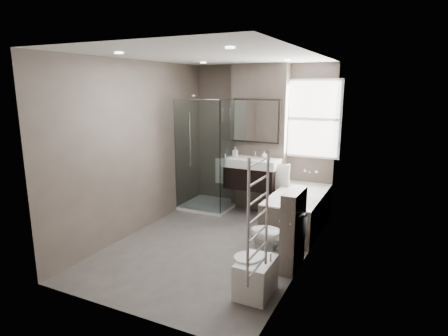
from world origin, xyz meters
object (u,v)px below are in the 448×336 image
Objects in this scene: bidet at (255,276)px; bathtub at (298,209)px; toilet at (274,237)px; vanity at (252,173)px.

bathtub is at bearing 92.42° from bidet.
toilet is at bearing 93.30° from bidet.
bathtub is at bearing -162.85° from toilet.
bathtub is 2.12m from bidet.
bidet is (0.09, -2.11, -0.11)m from bathtub.
bidet is at bearing -67.40° from vanity.
vanity is 2.69m from bidet.
toilet reaches higher than bidet.
vanity is 1.97m from toilet.
vanity is at bearing 160.63° from bathtub.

